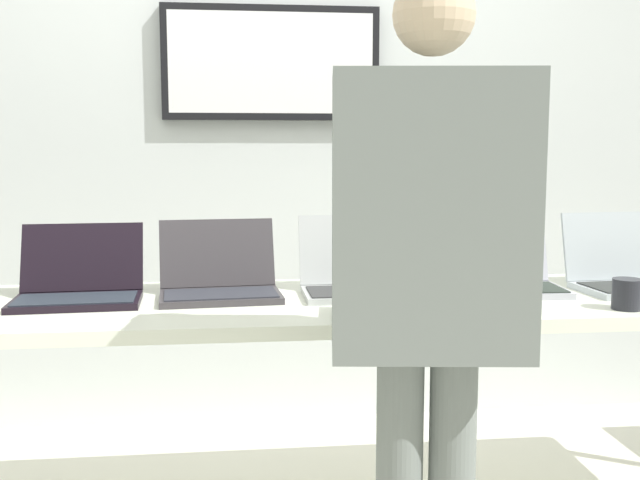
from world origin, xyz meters
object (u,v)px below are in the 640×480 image
(laptop_station_4, at_px, (499,274))
(coffee_mug, at_px, (627,294))
(laptop_station_1, at_px, (79,284))
(laptop_station_2, at_px, (219,279))
(person, at_px, (429,266))
(laptop_station_3, at_px, (358,276))
(laptop_station_5, at_px, (622,272))
(workbench, at_px, (300,314))

(laptop_station_4, height_order, coffee_mug, laptop_station_4)
(laptop_station_1, height_order, laptop_station_4, laptop_station_4)
(laptop_station_2, bearing_deg, coffee_mug, -15.37)
(laptop_station_1, distance_m, person, 1.14)
(laptop_station_2, height_order, coffee_mug, laptop_station_2)
(laptop_station_2, bearing_deg, laptop_station_3, -0.66)
(laptop_station_1, height_order, laptop_station_5, laptop_station_5)
(laptop_station_4, bearing_deg, laptop_station_2, 179.78)
(laptop_station_3, bearing_deg, laptop_station_5, -1.39)
(laptop_station_3, distance_m, laptop_station_5, 0.88)
(person, bearing_deg, laptop_station_4, 58.71)
(laptop_station_1, xyz_separation_m, coffee_mug, (1.60, -0.30, -0.01))
(laptop_station_1, bearing_deg, coffee_mug, -10.51)
(laptop_station_2, bearing_deg, laptop_station_4, -0.22)
(laptop_station_4, bearing_deg, workbench, -173.95)
(person, bearing_deg, laptop_station_5, 38.75)
(laptop_station_4, relative_size, coffee_mug, 4.33)
(workbench, height_order, laptop_station_1, laptop_station_1)
(workbench, distance_m, laptop_station_5, 1.08)
(workbench, distance_m, coffee_mug, 0.97)
(laptop_station_3, bearing_deg, laptop_station_4, 0.20)
(laptop_station_4, distance_m, coffee_mug, 0.42)
(workbench, bearing_deg, laptop_station_1, 175.97)
(laptop_station_1, xyz_separation_m, laptop_station_3, (0.87, 0.02, 0.00))
(person, bearing_deg, workbench, 111.43)
(laptop_station_1, distance_m, laptop_station_5, 1.75)
(laptop_station_3, height_order, laptop_station_4, laptop_station_3)
(workbench, height_order, coffee_mug, coffee_mug)
(laptop_station_2, xyz_separation_m, coffee_mug, (1.18, -0.32, -0.01))
(workbench, height_order, laptop_station_2, laptop_station_2)
(laptop_station_4, distance_m, person, 0.82)
(laptop_station_5, relative_size, coffee_mug, 3.90)
(laptop_station_1, bearing_deg, workbench, -4.03)
(laptop_station_3, bearing_deg, laptop_station_1, -178.58)
(coffee_mug, bearing_deg, laptop_station_1, 169.49)
(laptop_station_4, bearing_deg, person, -121.29)
(laptop_station_2, relative_size, laptop_station_3, 1.07)
(person, xyz_separation_m, coffee_mug, (0.69, 0.37, -0.15))
(workbench, relative_size, laptop_station_1, 9.13)
(person, bearing_deg, laptop_station_2, 125.25)
(laptop_station_2, bearing_deg, laptop_station_1, -176.42)
(laptop_station_4, xyz_separation_m, laptop_station_5, (0.41, -0.02, 0.00))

